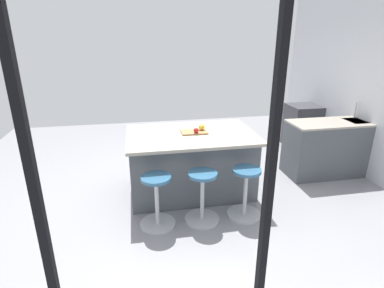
{
  "coord_description": "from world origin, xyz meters",
  "views": [
    {
      "loc": [
        0.79,
        4.17,
        2.24
      ],
      "look_at": [
        0.04,
        0.25,
        0.79
      ],
      "focal_mm": 28.57,
      "sensor_mm": 36.0,
      "label": 1
    }
  ],
  "objects_px": {
    "kitchen_island": "(191,162)",
    "cutting_board": "(194,132)",
    "apple_red": "(196,130)",
    "apple_yellow": "(202,127)",
    "stool_near_camera": "(157,203)",
    "oven_range": "(302,126)",
    "stool_middle": "(202,198)",
    "stool_by_window": "(245,194)"
  },
  "relations": [
    {
      "from": "stool_middle",
      "to": "stool_near_camera",
      "type": "height_order",
      "value": "same"
    },
    {
      "from": "stool_middle",
      "to": "apple_red",
      "type": "bearing_deg",
      "value": -94.9
    },
    {
      "from": "kitchen_island",
      "to": "stool_by_window",
      "type": "relative_size",
      "value": 2.69
    },
    {
      "from": "stool_near_camera",
      "to": "apple_red",
      "type": "xyz_separation_m",
      "value": [
        -0.62,
        -0.68,
        0.67
      ]
    },
    {
      "from": "apple_yellow",
      "to": "cutting_board",
      "type": "bearing_deg",
      "value": 17.64
    },
    {
      "from": "stool_by_window",
      "to": "stool_near_camera",
      "type": "bearing_deg",
      "value": 0.0
    },
    {
      "from": "oven_range",
      "to": "stool_middle",
      "type": "xyz_separation_m",
      "value": [
        2.61,
        2.26,
        -0.12
      ]
    },
    {
      "from": "oven_range",
      "to": "cutting_board",
      "type": "height_order",
      "value": "cutting_board"
    },
    {
      "from": "stool_by_window",
      "to": "stool_middle",
      "type": "xyz_separation_m",
      "value": [
        0.56,
        0.0,
        0.0
      ]
    },
    {
      "from": "cutting_board",
      "to": "apple_yellow",
      "type": "height_order",
      "value": "apple_yellow"
    },
    {
      "from": "kitchen_island",
      "to": "cutting_board",
      "type": "bearing_deg",
      "value": 157.24
    },
    {
      "from": "kitchen_island",
      "to": "stool_middle",
      "type": "bearing_deg",
      "value": 90.0
    },
    {
      "from": "stool_middle",
      "to": "stool_near_camera",
      "type": "relative_size",
      "value": 1.0
    },
    {
      "from": "apple_red",
      "to": "apple_yellow",
      "type": "relative_size",
      "value": 0.82
    },
    {
      "from": "kitchen_island",
      "to": "apple_red",
      "type": "distance_m",
      "value": 0.52
    },
    {
      "from": "stool_near_camera",
      "to": "apple_yellow",
      "type": "height_order",
      "value": "apple_yellow"
    },
    {
      "from": "stool_middle",
      "to": "kitchen_island",
      "type": "bearing_deg",
      "value": -90.0
    },
    {
      "from": "stool_middle",
      "to": "cutting_board",
      "type": "distance_m",
      "value": 0.98
    },
    {
      "from": "cutting_board",
      "to": "apple_red",
      "type": "relative_size",
      "value": 5.04
    },
    {
      "from": "oven_range",
      "to": "stool_near_camera",
      "type": "relative_size",
      "value": 1.31
    },
    {
      "from": "stool_near_camera",
      "to": "stool_middle",
      "type": "bearing_deg",
      "value": 180.0
    },
    {
      "from": "stool_by_window",
      "to": "cutting_board",
      "type": "height_order",
      "value": "cutting_board"
    },
    {
      "from": "cutting_board",
      "to": "kitchen_island",
      "type": "bearing_deg",
      "value": -22.76
    },
    {
      "from": "oven_range",
      "to": "apple_red",
      "type": "height_order",
      "value": "apple_red"
    },
    {
      "from": "apple_red",
      "to": "stool_middle",
      "type": "bearing_deg",
      "value": 85.1
    },
    {
      "from": "oven_range",
      "to": "apple_yellow",
      "type": "bearing_deg",
      "value": 30.92
    },
    {
      "from": "apple_red",
      "to": "oven_range",
      "type": "bearing_deg",
      "value": -148.25
    },
    {
      "from": "stool_middle",
      "to": "stool_near_camera",
      "type": "distance_m",
      "value": 0.56
    },
    {
      "from": "kitchen_island",
      "to": "apple_yellow",
      "type": "distance_m",
      "value": 0.55
    },
    {
      "from": "stool_by_window",
      "to": "apple_red",
      "type": "bearing_deg",
      "value": -53.77
    },
    {
      "from": "cutting_board",
      "to": "apple_red",
      "type": "distance_m",
      "value": 0.09
    },
    {
      "from": "kitchen_island",
      "to": "stool_by_window",
      "type": "distance_m",
      "value": 0.97
    },
    {
      "from": "stool_middle",
      "to": "cutting_board",
      "type": "xyz_separation_m",
      "value": [
        -0.04,
        -0.76,
        0.62
      ]
    },
    {
      "from": "kitchen_island",
      "to": "cutting_board",
      "type": "relative_size",
      "value": 4.95
    },
    {
      "from": "cutting_board",
      "to": "apple_yellow",
      "type": "xyz_separation_m",
      "value": [
        -0.12,
        -0.04,
        0.05
      ]
    },
    {
      "from": "stool_by_window",
      "to": "stool_near_camera",
      "type": "distance_m",
      "value": 1.12
    },
    {
      "from": "stool_near_camera",
      "to": "kitchen_island",
      "type": "bearing_deg",
      "value": -125.81
    },
    {
      "from": "stool_near_camera",
      "to": "apple_red",
      "type": "relative_size",
      "value": 9.28
    },
    {
      "from": "stool_by_window",
      "to": "stool_middle",
      "type": "bearing_deg",
      "value": 0.0
    },
    {
      "from": "stool_near_camera",
      "to": "apple_red",
      "type": "bearing_deg",
      "value": -132.12
    },
    {
      "from": "stool_near_camera",
      "to": "apple_red",
      "type": "distance_m",
      "value": 1.14
    },
    {
      "from": "kitchen_island",
      "to": "stool_by_window",
      "type": "bearing_deg",
      "value": 125.81
    }
  ]
}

